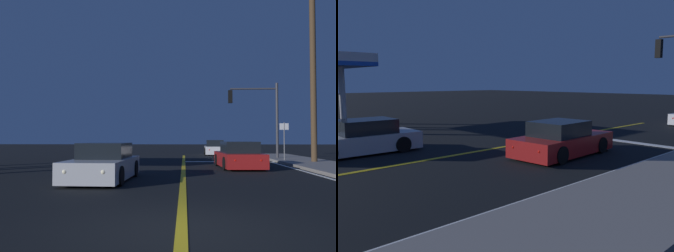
# 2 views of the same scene
# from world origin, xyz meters

# --- Properties ---
(sidewalk_right) EXTENTS (3.20, 33.17, 0.15)m
(sidewalk_right) POSITION_xyz_m (7.33, 9.21, 0.07)
(sidewalk_right) COLOR gray
(sidewalk_right) RESTS_ON ground
(lane_line_center) EXTENTS (0.20, 31.33, 0.01)m
(lane_line_center) POSITION_xyz_m (0.00, 9.21, 0.01)
(lane_line_center) COLOR gold
(lane_line_center) RESTS_ON ground
(lane_line_edge_right) EXTENTS (0.16, 31.33, 0.01)m
(lane_line_edge_right) POSITION_xyz_m (5.48, 9.21, 0.01)
(lane_line_edge_right) COLOR white
(lane_line_edge_right) RESTS_ON ground
(stop_bar) EXTENTS (5.73, 0.50, 0.01)m
(stop_bar) POSITION_xyz_m (2.87, 16.93, 0.01)
(stop_bar) COLOR white
(stop_bar) RESTS_ON ground
(car_parked_curb_red) EXTENTS (2.15, 4.51, 1.34)m
(car_parked_curb_red) POSITION_xyz_m (2.79, 12.25, 0.58)
(car_parked_curb_red) COLOR maroon
(car_parked_curb_red) RESTS_ON ground
(car_lead_oncoming_silver) EXTENTS (2.08, 4.59, 1.34)m
(car_lead_oncoming_silver) POSITION_xyz_m (-2.85, 6.76, 0.58)
(car_lead_oncoming_silver) COLOR #B2B5BA
(car_lead_oncoming_silver) RESTS_ON ground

